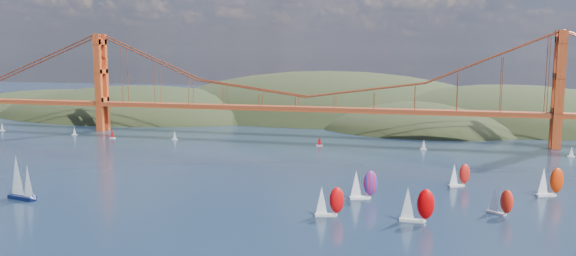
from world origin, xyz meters
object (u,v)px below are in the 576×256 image
at_px(racer_rwb, 363,184).
at_px(racer_0, 329,201).
at_px(racer_2, 500,201).
at_px(racer_3, 459,175).
at_px(racer_4, 550,181).
at_px(sloop_navy, 20,178).
at_px(racer_1, 416,204).

bearing_deg(racer_rwb, racer_0, -128.49).
bearing_deg(racer_2, racer_3, 142.93).
bearing_deg(racer_4, racer_3, 143.82).
bearing_deg(sloop_navy, racer_2, 18.81).
height_order(racer_1, racer_4, racer_1).
bearing_deg(racer_4, racer_1, -159.81).
height_order(racer_1, racer_3, racer_1).
distance_m(racer_2, racer_rwb, 39.90).
bearing_deg(racer_3, racer_1, -133.82).
distance_m(racer_2, racer_3, 32.98).
relative_size(racer_2, racer_rwb, 0.85).
distance_m(sloop_navy, racer_2, 142.98).
bearing_deg(racer_4, racer_2, -148.02).
height_order(sloop_navy, racer_2, sloop_navy).
relative_size(racer_4, racer_rwb, 1.02).
distance_m(sloop_navy, racer_rwb, 105.90).
xyz_separation_m(racer_1, racer_2, (22.55, 12.82, -0.92)).
height_order(sloop_navy, racer_3, sloop_navy).
bearing_deg(racer_0, racer_1, -14.15).
relative_size(sloop_navy, racer_1, 1.47).
distance_m(racer_3, racer_4, 27.79).
distance_m(sloop_navy, racer_3, 141.50).
xyz_separation_m(sloop_navy, racer_3, (132.04, 50.81, -2.66)).
height_order(racer_4, racer_rwb, racer_4).
xyz_separation_m(racer_3, racer_4, (27.11, -6.08, 0.72)).
distance_m(racer_0, racer_rwb, 21.91).
relative_size(racer_3, racer_4, 0.85).
distance_m(racer_0, racer_1, 23.60).
bearing_deg(racer_1, racer_2, 30.92).
distance_m(racer_2, racer_4, 30.91).
bearing_deg(racer_1, racer_0, -177.44).
bearing_deg(sloop_navy, racer_4, 26.76).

